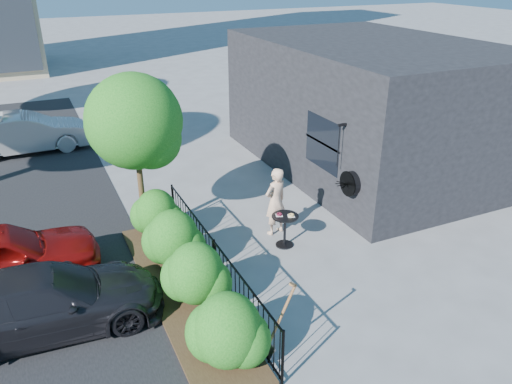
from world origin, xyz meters
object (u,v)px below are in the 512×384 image
patio_tree (138,127)px  car_silver (27,133)px  cafe_table (285,225)px  woman (276,201)px  shovel (278,325)px  car_darkgrey (46,301)px

patio_tree → car_silver: size_ratio=0.93×
patio_tree → cafe_table: 4.06m
woman → patio_tree: bearing=-39.7°
shovel → car_silver: 13.21m
patio_tree → car_silver: bearing=107.4°
shovel → car_silver: bearing=104.8°
shovel → car_darkgrey: (-3.49, 2.40, -0.03)m
shovel → car_darkgrey: size_ratio=0.35×
cafe_table → woman: size_ratio=0.49×
car_silver → cafe_table: bearing=-152.2°
cafe_table → car_silver: (-5.20, 9.58, 0.14)m
car_silver → car_darkgrey: car_silver is taller
woman → car_silver: woman is taller
patio_tree → car_darkgrey: bearing=-132.5°
patio_tree → cafe_table: bearing=-34.5°
car_darkgrey → cafe_table: bearing=-78.4°
patio_tree → woman: patio_tree is taller
cafe_table → shovel: bearing=-119.7°
patio_tree → car_darkgrey: (-2.51, -2.74, -2.16)m
woman → car_darkgrey: bearing=-0.6°
patio_tree → shovel: 5.64m
cafe_table → shovel: 3.68m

